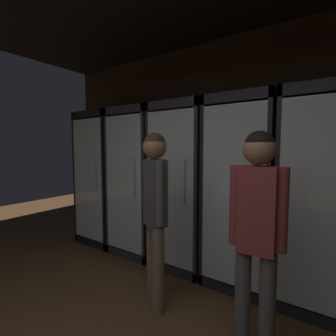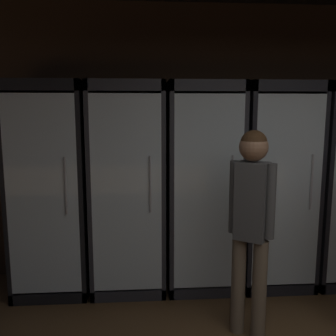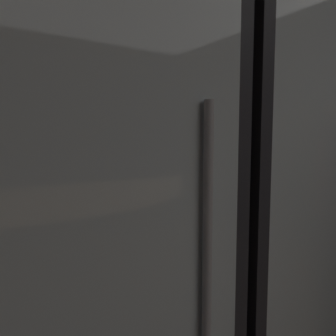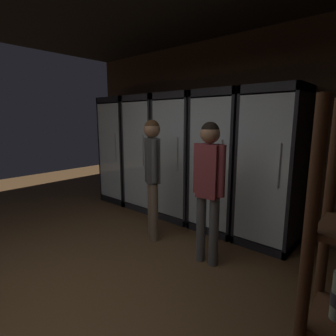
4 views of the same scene
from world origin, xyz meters
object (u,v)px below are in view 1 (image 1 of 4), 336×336
(cooler_far_left, at_px, (107,179))
(shopper_near, at_px, (155,203))
(cooler_far_right, at_px, (322,201))
(cooler_center, at_px, (186,187))
(cooler_left, at_px, (142,183))
(shopper_far, at_px, (257,222))
(cooler_right, at_px, (244,193))

(cooler_far_left, relative_size, shopper_near, 1.25)
(cooler_far_right, bearing_deg, cooler_center, 179.94)
(cooler_left, distance_m, shopper_far, 2.10)
(cooler_far_right, bearing_deg, cooler_far_left, 179.98)
(shopper_near, bearing_deg, cooler_center, 103.49)
(cooler_far_left, distance_m, shopper_far, 2.76)
(cooler_far_left, height_order, shopper_near, cooler_far_left)
(cooler_right, bearing_deg, shopper_far, -67.78)
(cooler_right, bearing_deg, cooler_center, 179.91)
(shopper_far, bearing_deg, cooler_far_right, 71.78)
(cooler_left, distance_m, cooler_right, 1.45)
(cooler_far_right, height_order, shopper_near, cooler_far_right)
(cooler_far_left, bearing_deg, shopper_near, -28.97)
(cooler_left, bearing_deg, cooler_far_right, -0.02)
(cooler_far_left, distance_m, cooler_far_right, 2.90)
(cooler_left, height_order, shopper_near, cooler_left)
(cooler_left, height_order, cooler_center, same)
(cooler_right, bearing_deg, cooler_left, 179.98)
(cooler_far_left, relative_size, cooler_center, 1.00)
(shopper_near, bearing_deg, cooler_right, 61.49)
(cooler_far_right, height_order, shopper_far, cooler_far_right)
(cooler_far_left, xyz_separation_m, shopper_near, (1.67, -0.93, 0.00))
(cooler_center, bearing_deg, shopper_near, -76.51)
(cooler_center, height_order, shopper_near, cooler_center)
(cooler_far_left, height_order, shopper_far, cooler_far_left)
(shopper_far, bearing_deg, shopper_near, 176.37)
(cooler_far_left, relative_size, cooler_far_right, 1.00)
(cooler_right, relative_size, shopper_far, 1.27)
(shopper_far, bearing_deg, cooler_left, 152.03)
(cooler_left, relative_size, cooler_right, 1.00)
(cooler_right, bearing_deg, cooler_far_left, 179.99)
(cooler_center, xyz_separation_m, cooler_far_right, (1.45, -0.00, 0.00))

